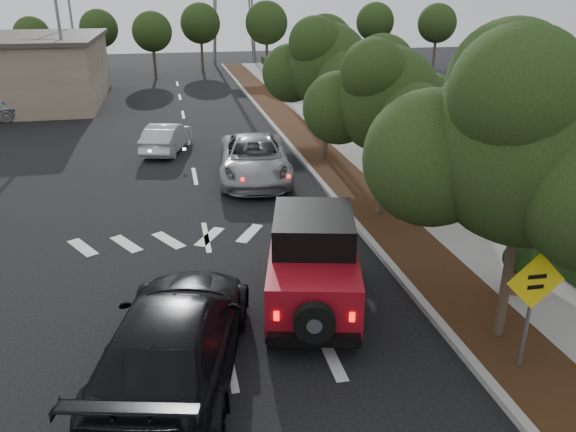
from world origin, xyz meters
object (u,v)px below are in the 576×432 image
object	(u,v)px
red_jeep	(313,260)
black_suv_oncoming	(174,339)
speed_hump_sign	(533,296)
silver_suv_ahead	(254,159)

from	to	relation	value
red_jeep	black_suv_oncoming	size ratio (longest dim) A/B	0.78
black_suv_oncoming	speed_hump_sign	bearing A→B (deg)	-177.01
red_jeep	speed_hump_sign	bearing A→B (deg)	-31.44
red_jeep	black_suv_oncoming	distance (m)	3.78
silver_suv_ahead	speed_hump_sign	distance (m)	13.25
black_suv_oncoming	speed_hump_sign	distance (m)	6.59
red_jeep	speed_hump_sign	distance (m)	4.65
red_jeep	silver_suv_ahead	world-z (taller)	red_jeep
black_suv_oncoming	speed_hump_sign	xyz separation A→B (m)	(6.42, -1.22, 0.82)
red_jeep	silver_suv_ahead	bearing A→B (deg)	102.85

